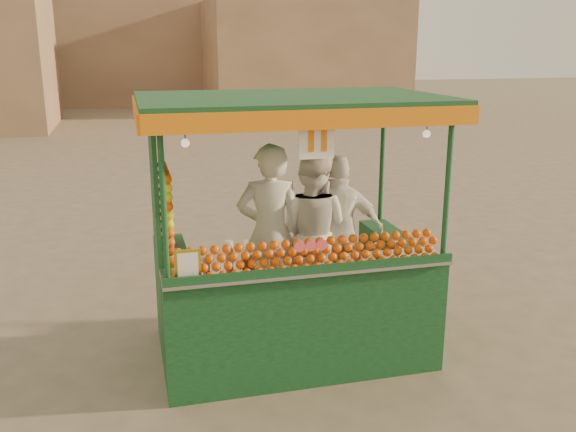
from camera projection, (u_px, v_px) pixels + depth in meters
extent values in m
plane|color=brown|center=(279.00, 347.00, 6.62)|extent=(90.00, 90.00, 0.00)
cube|color=#9F7C5A|center=(302.00, 56.00, 30.04)|extent=(9.00, 6.00, 5.00)
cube|color=#9F7C5A|center=(108.00, 35.00, 33.20)|extent=(14.00, 7.00, 7.00)
cube|color=#0F3715|center=(291.00, 335.00, 6.55)|extent=(2.64, 1.62, 0.30)
cylinder|color=black|center=(203.00, 343.00, 6.32)|extent=(0.37, 0.10, 0.37)
cylinder|color=black|center=(373.00, 323.00, 6.76)|extent=(0.37, 0.10, 0.37)
cube|color=#0F3715|center=(309.00, 311.00, 5.79)|extent=(2.64, 0.30, 0.81)
cube|color=#0F3715|center=(174.00, 293.00, 6.22)|extent=(0.30, 1.32, 0.81)
cube|color=#0F3715|center=(393.00, 272.00, 6.78)|extent=(0.30, 1.32, 0.81)
cube|color=#B2B2B7|center=(309.00, 267.00, 5.70)|extent=(2.64, 0.47, 0.03)
cylinder|color=#0F3715|center=(164.00, 205.00, 5.09)|extent=(0.05, 0.05, 1.42)
cylinder|color=#0F3715|center=(447.00, 188.00, 5.70)|extent=(0.05, 0.05, 1.42)
cylinder|color=#0F3715|center=(154.00, 170.00, 6.51)|extent=(0.05, 0.05, 1.42)
cylinder|color=#0F3715|center=(382.00, 159.00, 7.12)|extent=(0.05, 0.05, 1.42)
cube|color=#0F3715|center=(291.00, 100.00, 5.91)|extent=(2.84, 1.83, 0.08)
cube|color=orange|center=(320.00, 120.00, 5.08)|extent=(2.84, 0.04, 0.16)
cube|color=orange|center=(270.00, 100.00, 6.78)|extent=(2.84, 0.04, 0.16)
cube|color=orange|center=(137.00, 113.00, 5.59)|extent=(0.04, 1.83, 0.16)
cube|color=orange|center=(429.00, 105.00, 6.27)|extent=(0.04, 1.83, 0.16)
cylinder|color=#FF4D55|center=(311.00, 245.00, 5.51)|extent=(0.10, 0.03, 0.10)
cube|color=gold|center=(188.00, 266.00, 5.28)|extent=(0.22, 0.02, 0.28)
cube|color=white|center=(317.00, 141.00, 5.20)|extent=(0.30, 0.02, 0.30)
sphere|color=#FFE5B2|center=(185.00, 143.00, 5.08)|extent=(0.07, 0.07, 0.07)
sphere|color=#FFE5B2|center=(427.00, 134.00, 5.59)|extent=(0.07, 0.07, 0.07)
imported|color=silver|center=(270.00, 233.00, 6.40)|extent=(0.72, 0.51, 1.84)
imported|color=white|center=(311.00, 232.00, 6.61)|extent=(1.07, 1.02, 1.73)
imported|color=white|center=(338.00, 232.00, 6.72)|extent=(1.04, 0.57, 1.67)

